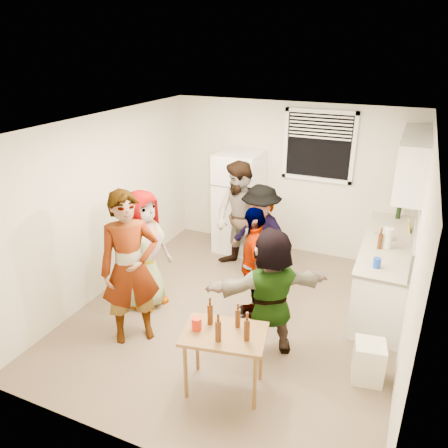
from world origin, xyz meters
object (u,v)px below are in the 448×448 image
at_px(guest_grey, 148,303).
at_px(guest_orange, 268,349).
at_px(serving_table, 224,387).
at_px(guest_black, 252,316).
at_px(guest_back_left, 239,270).
at_px(kettle, 385,239).
at_px(wine_bottle, 398,218).
at_px(guest_stripe, 136,336).
at_px(trash_bin, 369,360).
at_px(red_cup, 197,329).
at_px(beer_bottle_table, 238,327).
at_px(refrigerator, 239,202).
at_px(beer_bottle_counter, 379,249).
at_px(guest_back_right, 259,282).

relative_size(guest_grey, guest_orange, 1.07).
xyz_separation_m(serving_table, guest_black, (-0.18, 1.32, 0.00)).
xyz_separation_m(guest_back_left, guest_black, (0.63, -1.10, 0.00)).
relative_size(kettle, guest_back_left, 0.12).
height_order(wine_bottle, guest_stripe, wine_bottle).
height_order(kettle, trash_bin, kettle).
relative_size(serving_table, red_cup, 6.32).
distance_m(guest_back_left, guest_orange, 1.94).
bearing_deg(beer_bottle_table, refrigerator, 111.87).
height_order(red_cup, guest_grey, red_cup).
bearing_deg(guest_grey, refrigerator, 0.19).
distance_m(beer_bottle_counter, guest_orange, 1.92).
relative_size(wine_bottle, serving_table, 0.33).
distance_m(wine_bottle, guest_stripe, 4.14).
xyz_separation_m(guest_grey, guest_back_right, (1.21, 1.18, 0.00)).
distance_m(refrigerator, kettle, 2.49).
distance_m(wine_bottle, guest_black, 2.71).
relative_size(guest_stripe, guest_back_left, 1.07).
bearing_deg(wine_bottle, guest_stripe, -132.27).
distance_m(beer_bottle_counter, guest_grey, 3.18).
height_order(beer_bottle_table, guest_back_left, beer_bottle_table).
bearing_deg(refrigerator, beer_bottle_table, -68.13).
xyz_separation_m(serving_table, guest_back_right, (-0.40, 2.20, 0.00)).
relative_size(beer_bottle_table, red_cup, 1.57).
relative_size(serving_table, guest_back_right, 0.54).
bearing_deg(red_cup, guest_stripe, 158.55).
height_order(refrigerator, guest_stripe, refrigerator).
relative_size(refrigerator, guest_stripe, 0.90).
bearing_deg(guest_back_right, serving_table, -59.13).
bearing_deg(red_cup, guest_back_right, 93.13).
relative_size(guest_back_left, guest_black, 1.14).
bearing_deg(guest_black, serving_table, -19.77).
relative_size(guest_grey, guest_back_right, 1.08).
height_order(refrigerator, beer_bottle_counter, refrigerator).
relative_size(refrigerator, guest_grey, 1.03).
relative_size(beer_bottle_counter, guest_black, 0.14).
distance_m(beer_bottle_table, guest_stripe, 1.60).
bearing_deg(guest_orange, beer_bottle_counter, -161.07).
relative_size(wine_bottle, red_cup, 2.10).
height_order(guest_stripe, guest_orange, guest_orange).
distance_m(guest_stripe, guest_back_left, 2.13).
relative_size(guest_back_left, guest_back_right, 1.15).
bearing_deg(serving_table, guest_grey, 147.43).
bearing_deg(refrigerator, beer_bottle_counter, -23.35).
distance_m(guest_grey, guest_stripe, 0.72).
distance_m(beer_bottle_counter, guest_back_right, 1.86).
height_order(guest_grey, guest_orange, guest_grey).
distance_m(guest_back_left, guest_back_right, 0.46).
bearing_deg(guest_grey, guest_stripe, -145.38).
height_order(refrigerator, serving_table, refrigerator).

